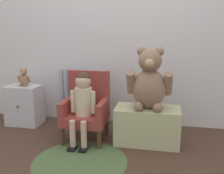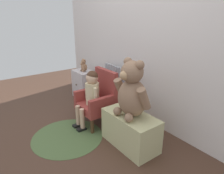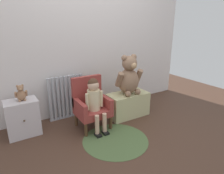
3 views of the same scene
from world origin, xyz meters
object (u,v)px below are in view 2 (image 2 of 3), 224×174
object	(u,v)px
small_dresser	(84,84)
small_teddy_bear	(84,66)
radiator	(116,88)
child_armchair	(99,99)
low_bench	(130,130)
floor_rug	(68,137)
child_figure	(91,91)
large_teddy_bear	(132,92)

from	to	relation	value
small_dresser	small_teddy_bear	size ratio (longest dim) A/B	2.30
radiator	small_dresser	world-z (taller)	radiator
child_armchair	small_teddy_bear	xyz separation A→B (m)	(-0.83, 0.25, 0.24)
radiator	low_bench	size ratio (longest dim) A/B	1.04
child_armchair	floor_rug	size ratio (longest dim) A/B	0.85
child_armchair	floor_rug	xyz separation A→B (m)	(0.09, -0.50, -0.33)
child_figure	small_dresser	bearing A→B (deg)	156.90
child_figure	small_teddy_bear	xyz separation A→B (m)	(-0.83, 0.36, 0.10)
child_armchair	radiator	bearing A→B (deg)	114.40
radiator	small_dresser	xyz separation A→B (m)	(-0.66, -0.18, -0.09)
low_bench	small_teddy_bear	xyz separation A→B (m)	(-1.46, 0.25, 0.38)
child_figure	large_teddy_bear	bearing A→B (deg)	9.71
small_dresser	floor_rug	size ratio (longest dim) A/B	0.58
low_bench	large_teddy_bear	xyz separation A→B (m)	(0.01, -0.00, 0.45)
child_armchair	small_teddy_bear	world-z (taller)	child_armchair
small_dresser	child_armchair	xyz separation A→B (m)	(0.86, -0.25, 0.09)
large_teddy_bear	child_armchair	bearing A→B (deg)	179.54
child_figure	radiator	bearing A→B (deg)	109.77
small_dresser	large_teddy_bear	size ratio (longest dim) A/B	0.80
child_armchair	low_bench	size ratio (longest dim) A/B	1.11
radiator	child_armchair	distance (m)	0.48
small_teddy_bear	floor_rug	xyz separation A→B (m)	(0.92, -0.75, -0.56)
low_bench	small_teddy_bear	bearing A→B (deg)	170.19
child_figure	low_bench	xyz separation A→B (m)	(0.63, 0.11, -0.28)
low_bench	floor_rug	bearing A→B (deg)	-137.53
child_figure	low_bench	bearing A→B (deg)	10.07
child_figure	floor_rug	bearing A→B (deg)	-77.44
small_dresser	child_figure	bearing A→B (deg)	-23.10
child_figure	low_bench	distance (m)	0.70
child_figure	floor_rug	distance (m)	0.61
floor_rug	small_dresser	bearing A→B (deg)	141.45
small_dresser	child_figure	world-z (taller)	child_figure
small_dresser	child_figure	xyz separation A→B (m)	(0.86, -0.36, 0.23)
low_bench	floor_rug	distance (m)	0.76
small_dresser	child_armchair	bearing A→B (deg)	-16.34
radiator	floor_rug	bearing A→B (deg)	-73.14
low_bench	radiator	bearing A→B (deg)	152.08
child_figure	low_bench	world-z (taller)	child_figure
small_dresser	floor_rug	xyz separation A→B (m)	(0.94, -0.75, -0.23)
child_armchair	child_figure	bearing A→B (deg)	-90.00
large_teddy_bear	floor_rug	size ratio (longest dim) A/B	0.73
child_armchair	floor_rug	distance (m)	0.60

